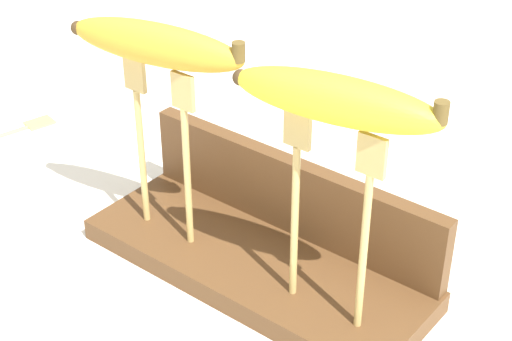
% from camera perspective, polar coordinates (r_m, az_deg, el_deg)
% --- Properties ---
extents(ground_plane, '(3.00, 3.00, 0.00)m').
position_cam_1_polar(ground_plane, '(0.85, 0.00, -7.10)').
color(ground_plane, white).
extents(wooden_board, '(0.36, 0.14, 0.02)m').
position_cam_1_polar(wooden_board, '(0.84, 0.00, -6.48)').
color(wooden_board, brown).
rests_on(wooden_board, ground).
extents(board_backstop, '(0.36, 0.02, 0.08)m').
position_cam_1_polar(board_backstop, '(0.85, 2.50, -1.69)').
color(board_backstop, brown).
rests_on(board_backstop, wooden_board).
extents(fork_stand_left, '(0.09, 0.01, 0.19)m').
position_cam_1_polar(fork_stand_left, '(0.81, -6.54, 2.39)').
color(fork_stand_left, tan).
rests_on(fork_stand_left, wooden_board).
extents(fork_stand_right, '(0.10, 0.01, 0.20)m').
position_cam_1_polar(fork_stand_right, '(0.70, 5.16, -2.30)').
color(fork_stand_right, tan).
rests_on(fork_stand_right, wooden_board).
extents(banana_raised_left, '(0.19, 0.07, 0.04)m').
position_cam_1_polar(banana_raised_left, '(0.77, -6.98, 8.70)').
color(banana_raised_left, gold).
rests_on(banana_raised_left, fork_stand_left).
extents(banana_raised_right, '(0.18, 0.07, 0.04)m').
position_cam_1_polar(banana_raised_right, '(0.65, 5.57, 4.94)').
color(banana_raised_right, yellow).
rests_on(banana_raised_right, fork_stand_right).
extents(fork_fallen_far, '(0.05, 0.17, 0.01)m').
position_cam_1_polar(fork_fallen_far, '(1.14, -16.69, 2.63)').
color(fork_fallen_far, tan).
rests_on(fork_fallen_far, ground).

